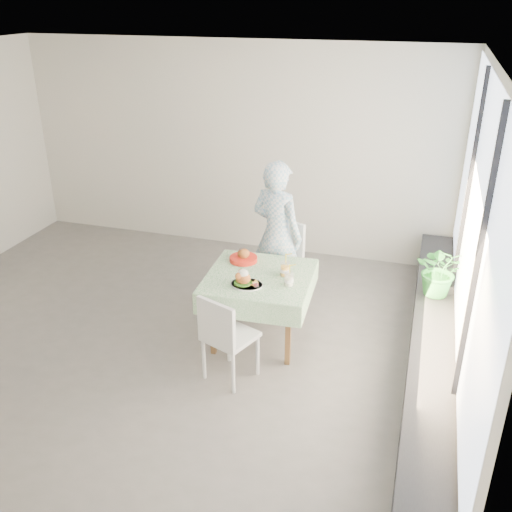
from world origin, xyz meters
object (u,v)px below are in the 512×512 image
(chair_far, at_px, (276,280))
(potted_plant, at_px, (441,270))
(diner, at_px, (277,235))
(cafe_table, at_px, (259,300))
(chair_near, at_px, (230,353))
(main_dish, at_px, (245,280))
(juice_cup_orange, at_px, (285,270))

(chair_far, distance_m, potted_plant, 1.83)
(chair_far, bearing_deg, diner, 109.46)
(cafe_table, distance_m, chair_near, 0.75)
(chair_far, height_order, main_dish, chair_far)
(cafe_table, relative_size, potted_plant, 1.98)
(chair_far, distance_m, main_dish, 1.11)
(chair_far, bearing_deg, main_dish, -92.97)
(chair_far, bearing_deg, potted_plant, -5.65)
(chair_near, height_order, diner, diner)
(main_dish, height_order, juice_cup_orange, juice_cup_orange)
(chair_near, xyz_separation_m, juice_cup_orange, (0.32, 0.79, 0.54))
(juice_cup_orange, height_order, potted_plant, potted_plant)
(main_dish, relative_size, juice_cup_orange, 1.09)
(juice_cup_orange, bearing_deg, main_dish, -135.39)
(chair_near, bearing_deg, cafe_table, 84.49)
(chair_far, distance_m, juice_cup_orange, 0.89)
(main_dish, bearing_deg, chair_far, 87.03)
(juice_cup_orange, bearing_deg, potted_plant, 18.88)
(cafe_table, relative_size, chair_far, 1.10)
(cafe_table, xyz_separation_m, main_dish, (-0.07, -0.25, 0.34))
(chair_near, relative_size, main_dish, 2.77)
(cafe_table, xyz_separation_m, potted_plant, (1.74, 0.58, 0.32))
(chair_near, bearing_deg, juice_cup_orange, 68.14)
(diner, bearing_deg, chair_far, 128.37)
(diner, height_order, potted_plant, diner)
(chair_far, xyz_separation_m, diner, (-0.01, 0.03, 0.55))
(cafe_table, relative_size, main_dish, 3.42)
(chair_near, distance_m, potted_plant, 2.28)
(chair_far, xyz_separation_m, chair_near, (-0.05, -1.47, -0.03))
(chair_far, bearing_deg, juice_cup_orange, -68.57)
(diner, bearing_deg, cafe_table, 111.10)
(cafe_table, height_order, potted_plant, potted_plant)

